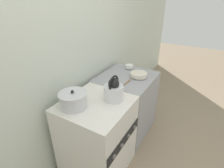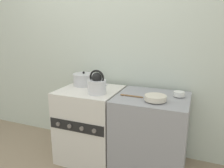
{
  "view_description": "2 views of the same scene",
  "coord_description": "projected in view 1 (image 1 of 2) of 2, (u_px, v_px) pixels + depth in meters",
  "views": [
    {
      "loc": [
        -1.12,
        -0.52,
        1.75
      ],
      "look_at": [
        0.34,
        0.33,
        0.88
      ],
      "focal_mm": 28.0,
      "sensor_mm": 36.0,
      "label": 1
    },
    {
      "loc": [
        1.11,
        -1.76,
        1.5
      ],
      "look_at": [
        0.26,
        0.34,
        0.91
      ],
      "focal_mm": 35.0,
      "sensor_mm": 36.0,
      "label": 2
    }
  ],
  "objects": [
    {
      "name": "counter",
      "position": [
        126.0,
        104.0,
        2.39
      ],
      "size": [
        0.72,
        0.66,
        0.83
      ],
      "color": "#99999E",
      "rests_on": "ground_plane"
    },
    {
      "name": "wall_back",
      "position": [
        58.0,
        54.0,
        1.65
      ],
      "size": [
        7.0,
        0.06,
        2.5
      ],
      "color": "silver",
      "rests_on": "ground_plane"
    },
    {
      "name": "cooking_pot",
      "position": [
        73.0,
        100.0,
        1.57
      ],
      "size": [
        0.26,
        0.26,
        0.17
      ],
      "color": "silver",
      "rests_on": "stove"
    },
    {
      "name": "small_ceramic_bowl",
      "position": [
        129.0,
        67.0,
        2.41
      ],
      "size": [
        0.11,
        0.11,
        0.06
      ],
      "color": "white",
      "rests_on": "counter"
    },
    {
      "name": "wooden_spoon",
      "position": [
        125.0,
        84.0,
        1.99
      ],
      "size": [
        0.24,
        0.04,
        0.02
      ],
      "color": "olive",
      "rests_on": "counter"
    },
    {
      "name": "kettle",
      "position": [
        114.0,
        90.0,
        1.67
      ],
      "size": [
        0.24,
        0.19,
        0.25
      ],
      "color": "silver",
      "rests_on": "stove"
    },
    {
      "name": "enamel_bowl",
      "position": [
        139.0,
        75.0,
        2.16
      ],
      "size": [
        0.21,
        0.21,
        0.06
      ],
      "color": "beige",
      "rests_on": "counter"
    },
    {
      "name": "stove",
      "position": [
        97.0,
        136.0,
        1.84
      ],
      "size": [
        0.65,
        0.65,
        0.83
      ],
      "color": "silver",
      "rests_on": "ground_plane"
    }
  ]
}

